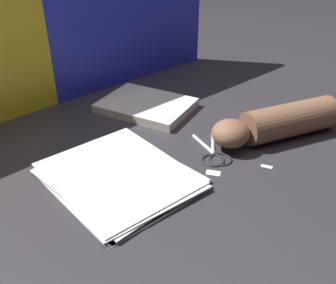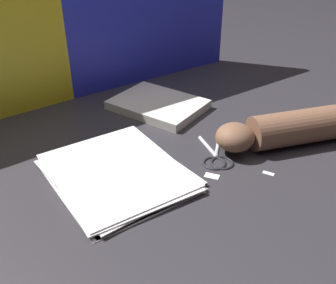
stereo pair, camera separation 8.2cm
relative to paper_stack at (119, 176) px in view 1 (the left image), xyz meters
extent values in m
plane|color=#2D2B30|center=(0.05, -0.02, -0.01)|extent=(6.00, 6.00, 0.00)
cube|color=#2833D1|center=(0.27, 0.42, 0.21)|extent=(0.77, 0.04, 0.44)
cube|color=white|center=(0.00, 0.00, -0.01)|extent=(0.25, 0.30, 0.00)
cube|color=white|center=(0.00, 0.00, 0.00)|extent=(0.25, 0.29, 0.00)
cube|color=white|center=(0.00, 0.00, 0.00)|extent=(0.25, 0.30, 0.00)
cube|color=white|center=(0.00, 0.00, 0.00)|extent=(0.27, 0.31, 0.00)
cube|color=white|center=(0.00, 0.00, 0.01)|extent=(0.26, 0.30, 0.00)
cube|color=silver|center=(0.25, 0.21, 0.00)|extent=(0.25, 0.28, 0.02)
sphere|color=silver|center=(0.22, -0.07, 0.00)|extent=(0.01, 0.01, 0.01)
cylinder|color=silver|center=(0.23, -0.02, 0.00)|extent=(0.03, 0.09, 0.01)
torus|color=black|center=(0.21, -0.10, 0.00)|extent=(0.07, 0.07, 0.01)
cylinder|color=silver|center=(0.25, -0.04, 0.00)|extent=(0.07, 0.07, 0.01)
torus|color=black|center=(0.19, -0.09, 0.00)|extent=(0.08, 0.08, 0.01)
cylinder|color=brown|center=(0.42, -0.13, 0.03)|extent=(0.25, 0.16, 0.08)
ellipsoid|color=brown|center=(0.26, -0.08, 0.03)|extent=(0.11, 0.11, 0.06)
cube|color=white|center=(0.26, -0.18, -0.01)|extent=(0.02, 0.03, 0.00)
cube|color=white|center=(0.16, -0.12, -0.01)|extent=(0.03, 0.04, 0.00)
camera|label=1|loc=(-0.37, -0.55, 0.48)|focal=42.00mm
camera|label=2|loc=(-0.31, -0.60, 0.48)|focal=42.00mm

